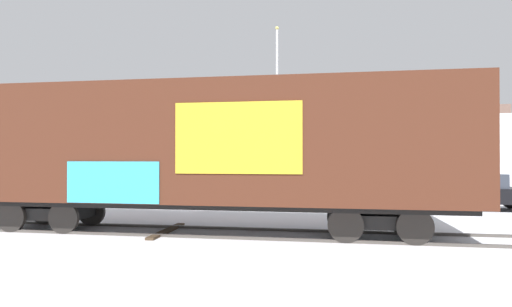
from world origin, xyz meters
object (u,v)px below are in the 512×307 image
(flagpole, at_px, (277,95))
(parked_car_black, at_px, (480,191))
(parked_car_silver, at_px, (330,190))
(parked_car_white, at_px, (185,188))
(freight_car, at_px, (204,146))

(flagpole, distance_m, parked_car_black, 10.19)
(parked_car_silver, distance_m, parked_car_black, 6.21)
(parked_car_black, bearing_deg, parked_car_white, -178.29)
(parked_car_silver, xyz_separation_m, parked_car_black, (6.21, -0.00, 0.01))
(parked_car_white, xyz_separation_m, parked_car_silver, (6.43, 0.38, -0.04))
(flagpole, bearing_deg, parked_car_black, -16.31)
(flagpole, distance_m, parked_car_silver, 5.83)
(parked_car_white, relative_size, parked_car_black, 1.04)
(freight_car, relative_size, parked_car_silver, 3.45)
(freight_car, bearing_deg, parked_car_black, 33.57)
(parked_car_white, distance_m, parked_car_black, 12.64)
(freight_car, relative_size, flagpole, 1.68)
(freight_car, height_order, flagpole, flagpole)
(freight_car, bearing_deg, parked_car_white, 111.93)
(parked_car_silver, height_order, parked_car_black, parked_car_black)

